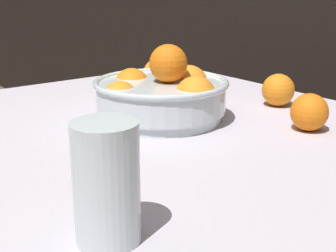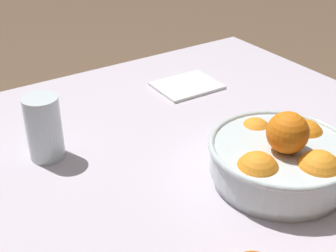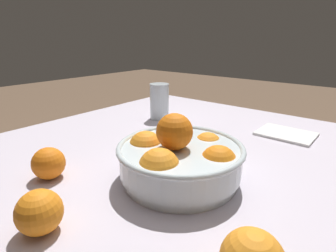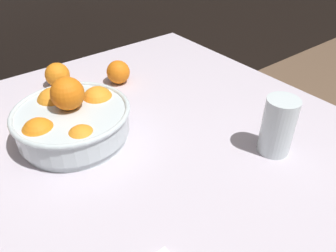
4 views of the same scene
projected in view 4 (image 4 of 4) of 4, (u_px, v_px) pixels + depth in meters
dining_table at (136, 174)px, 0.80m from camera, size 1.13×1.12×0.70m
fruit_bowl at (72, 120)px, 0.78m from camera, size 0.28×0.28×0.16m
juice_glass at (277, 129)px, 0.73m from camera, size 0.07×0.07×0.14m
orange_loose_near_bowl at (118, 72)px, 1.02m from camera, size 0.07×0.07×0.07m
orange_loose_aside at (57, 75)px, 1.00m from camera, size 0.07×0.07×0.07m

